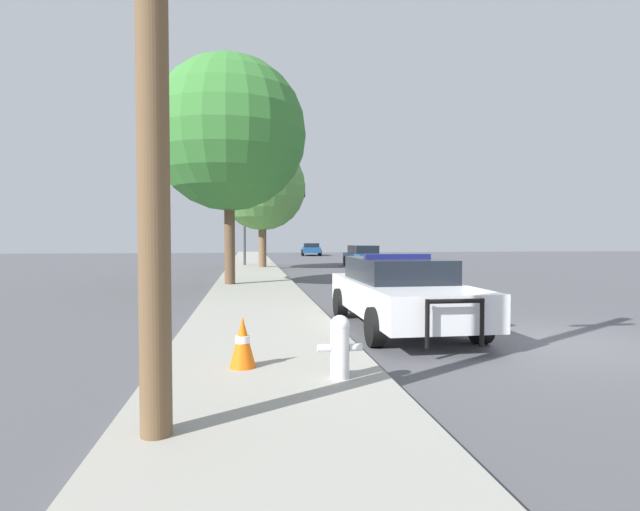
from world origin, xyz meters
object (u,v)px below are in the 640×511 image
at_px(tree_sidewalk_mid, 262,187).
at_px(traffic_cone, 243,342).
at_px(car_background_distant, 311,249).
at_px(fire_hydrant, 340,345).
at_px(traffic_light, 268,205).
at_px(police_car, 400,291).
at_px(car_background_oncoming, 364,256).
at_px(tree_sidewalk_near, 229,134).

distance_m(tree_sidewalk_mid, traffic_cone, 23.56).
bearing_deg(tree_sidewalk_mid, car_background_distant, 75.67).
height_order(fire_hydrant, tree_sidewalk_mid, tree_sidewalk_mid).
height_order(tree_sidewalk_mid, traffic_cone, tree_sidewalk_mid).
xyz_separation_m(traffic_light, car_background_distant, (5.25, 20.05, -3.24)).
bearing_deg(police_car, car_background_oncoming, -101.58).
bearing_deg(tree_sidewalk_mid, car_background_oncoming, 12.73).
bearing_deg(tree_sidewalk_near, car_background_distant, 77.76).
bearing_deg(traffic_light, tree_sidewalk_mid, -101.16).
relative_size(tree_sidewalk_mid, tree_sidewalk_near, 0.87).
height_order(police_car, traffic_light, traffic_light).
relative_size(fire_hydrant, tree_sidewalk_near, 0.09).
distance_m(fire_hydrant, traffic_light, 26.34).
relative_size(fire_hydrant, car_background_distant, 0.17).
distance_m(traffic_light, tree_sidewalk_near, 13.47).
xyz_separation_m(traffic_light, traffic_cone, (-1.34, -25.44, -3.47)).
bearing_deg(tree_sidewalk_mid, traffic_cone, -92.20).
height_order(police_car, fire_hydrant, police_car).
height_order(fire_hydrant, tree_sidewalk_near, tree_sidewalk_near).
xyz_separation_m(tree_sidewalk_near, traffic_cone, (0.62, -12.22, -5.23)).
bearing_deg(police_car, fire_hydrant, 62.76).
bearing_deg(car_background_distant, tree_sidewalk_near, -97.40).
bearing_deg(traffic_cone, car_background_distant, 81.75).
distance_m(car_background_distant, tree_sidewalk_near, 34.40).
bearing_deg(traffic_cone, fire_hydrant, -30.08).
bearing_deg(car_background_oncoming, traffic_cone, 71.34).
relative_size(traffic_light, tree_sidewalk_mid, 0.74).
height_order(police_car, car_background_oncoming, police_car).
relative_size(police_car, tree_sidewalk_mid, 0.71).
bearing_deg(tree_sidewalk_near, tree_sidewalk_mid, 82.13).
xyz_separation_m(police_car, fire_hydrant, (-1.96, -3.87, -0.22)).
height_order(car_background_oncoming, tree_sidewalk_near, tree_sidewalk_near).
relative_size(police_car, tree_sidewalk_near, 0.62).
bearing_deg(traffic_light, car_background_oncoming, -7.87).
height_order(traffic_light, car_background_oncoming, traffic_light).
xyz_separation_m(fire_hydrant, car_background_oncoming, (6.20, 25.29, 0.18)).
distance_m(fire_hydrant, tree_sidewalk_near, 14.02).
bearing_deg(tree_sidewalk_mid, traffic_light, 78.84).
height_order(fire_hydrant, traffic_light, traffic_light).
relative_size(car_background_distant, tree_sidewalk_near, 0.55).
bearing_deg(car_background_oncoming, fire_hydrant, 74.27).
distance_m(traffic_light, car_background_distant, 20.98).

